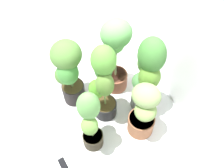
# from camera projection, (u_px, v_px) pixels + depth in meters

# --- Properties ---
(ground_plane) EXTENTS (8.00, 8.00, 0.00)m
(ground_plane) POSITION_uv_depth(u_px,v_px,m) (92.00, 117.00, 2.44)
(ground_plane) COLOR silver
(ground_plane) RESTS_ON ground
(mylar_back_wall) EXTENTS (3.20, 0.01, 2.00)m
(mylar_back_wall) POSITION_uv_depth(u_px,v_px,m) (194.00, 17.00, 1.81)
(mylar_back_wall) COLOR silver
(mylar_back_wall) RESTS_ON ground
(potted_plant_back_center) EXTENTS (0.37, 0.32, 0.89)m
(potted_plant_back_center) POSITION_uv_depth(u_px,v_px,m) (148.00, 73.00, 2.14)
(potted_plant_back_center) COLOR slate
(potted_plant_back_center) RESTS_ON ground
(potted_plant_front_left) EXTENTS (0.43, 0.39, 0.78)m
(potted_plant_front_left) POSITION_uv_depth(u_px,v_px,m) (68.00, 68.00, 2.21)
(potted_plant_front_left) COLOR black
(potted_plant_front_left) RESTS_ON ground
(potted_plant_front_right) EXTENTS (0.35, 0.25, 0.78)m
(potted_plant_front_right) POSITION_uv_depth(u_px,v_px,m) (90.00, 119.00, 1.94)
(potted_plant_front_right) COLOR #2C2517
(potted_plant_front_right) RESTS_ON ground
(potted_plant_back_right) EXTENTS (0.39, 0.32, 0.66)m
(potted_plant_back_right) POSITION_uv_depth(u_px,v_px,m) (143.00, 109.00, 2.09)
(potted_plant_back_right) COLOR brown
(potted_plant_back_right) RESTS_ON ground
(potted_plant_back_left) EXTENTS (0.33, 0.31, 0.87)m
(potted_plant_back_left) POSITION_uv_depth(u_px,v_px,m) (116.00, 52.00, 2.29)
(potted_plant_back_left) COLOR brown
(potted_plant_back_left) RESTS_ON ground
(potted_plant_center) EXTENTS (0.36, 0.28, 0.91)m
(potted_plant_center) POSITION_uv_depth(u_px,v_px,m) (103.00, 81.00, 2.07)
(potted_plant_center) COLOR black
(potted_plant_center) RESTS_ON ground
(cell_phone) EXTENTS (0.16, 0.10, 0.01)m
(cell_phone) POSITION_uv_depth(u_px,v_px,m) (63.00, 164.00, 2.15)
(cell_phone) COLOR white
(cell_phone) RESTS_ON ground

